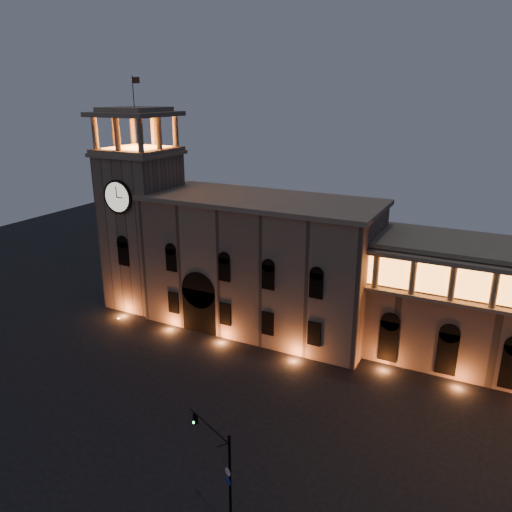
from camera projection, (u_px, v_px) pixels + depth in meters
The scene contains 4 objects.
ground at pixel (180, 415), 49.21m from camera, with size 160.00×160.00×0.00m, color black.
government_building at pixel (260, 263), 65.92m from camera, with size 30.80×12.80×17.60m.
clock_tower at pixel (143, 222), 71.85m from camera, with size 9.80×9.80×32.40m.
traffic_light at pixel (223, 469), 36.72m from camera, with size 5.03×2.53×7.52m.
Camera 1 is at (25.60, -33.87, 30.40)m, focal length 35.00 mm.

